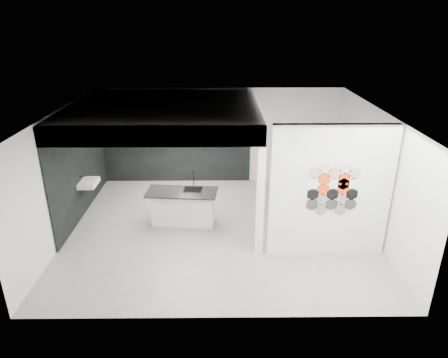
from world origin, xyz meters
The scene contains 17 objects.
floor centered at (0.00, 0.00, -0.01)m, with size 7.00×6.00×0.01m, color gray.
partition_panel centered at (2.23, -1.00, 1.40)m, with size 2.45×0.15×2.80m, color silver.
bay_clad_back centered at (-1.30, 2.97, 1.18)m, with size 4.40×0.04×2.35m, color black.
bay_clad_left centered at (-3.47, 1.00, 1.18)m, with size 0.04×4.00×2.35m, color black.
bulkhead centered at (-1.30, 1.00, 2.55)m, with size 4.40×4.00×0.40m, color silver.
corner_column centered at (0.82, -1.00, 1.18)m, with size 0.16×0.16×2.35m, color silver.
fascia_beam centered at (-1.30, -0.92, 2.55)m, with size 4.40×0.16×0.40m, color silver.
wall_basin centered at (-3.24, 0.80, 0.85)m, with size 0.40×0.60×0.12m, color silver.
display_shelf centered at (-1.20, 2.87, 1.30)m, with size 3.00×0.15×0.04m, color black.
kitchen_island centered at (-0.88, 0.30, 0.45)m, with size 1.70×0.86×1.33m.
stockpot centered at (-2.22, 2.87, 1.40)m, with size 0.19×0.19×0.15m, color black.
kettle centered at (-0.44, 2.87, 1.41)m, with size 0.21×0.21×0.17m, color black.
glass_bowl centered at (0.15, 2.87, 1.37)m, with size 0.13×0.13×0.10m, color gray.
glass_vase centered at (0.15, 2.87, 1.39)m, with size 0.11×0.11×0.15m, color gray.
bottle_dark centered at (-1.76, 2.87, 1.41)m, with size 0.07×0.07×0.18m, color black.
utensil_cup centered at (-1.78, 2.87, 1.37)m, with size 0.09×0.09×0.11m, color black.
hex_tile_cluster centered at (2.26, -1.09, 1.50)m, with size 1.04×0.02×1.16m.
Camera 1 is at (0.02, -8.29, 4.71)m, focal length 32.00 mm.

